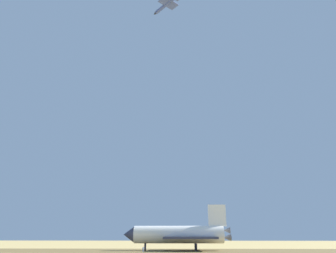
{
  "coord_description": "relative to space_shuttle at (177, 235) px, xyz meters",
  "views": [
    {
      "loc": [
        -17.16,
        122.2,
        3.97
      ],
      "look_at": [
        0.29,
        18.67,
        41.36
      ],
      "focal_mm": 33.76,
      "sensor_mm": 36.0,
      "label": 1
    }
  ],
  "objects": [
    {
      "name": "runway_strip",
      "position": [
        -0.53,
        -0.06,
        -5.34
      ],
      "size": [
        442.1,
        96.44,
        0.02
      ],
      "primitive_type": "cube",
      "rotation": [
        0.0,
        0.0,
        0.12
      ],
      "color": "brown",
      "rests_on": "ground"
    },
    {
      "name": "chase_jet_left_wing",
      "position": [
        2.32,
        11.36,
        92.42
      ],
      "size": [
        13.6,
        11.94,
        4.0
      ],
      "rotation": [
        0.0,
        0.0,
        -0.69
      ],
      "color": "#38478C"
    },
    {
      "name": "ground_plane",
      "position": [
        0.54,
        -3.61,
        -5.35
      ],
      "size": [
        1200.0,
        1200.0,
        0.0
      ],
      "primitive_type": "plane",
      "color": "tan"
    },
    {
      "name": "space_shuttle",
      "position": [
        0.0,
        0.0,
        0.0
      ],
      "size": [
        38.79,
        25.99,
        15.8
      ],
      "rotation": [
        0.0,
        0.0,
        0.12
      ],
      "color": "white",
      "rests_on": "ground"
    },
    {
      "name": "ground_crew_near_nose",
      "position": [
        8.39,
        16.64,
        -4.41
      ],
      "size": [
        0.26,
        0.65,
        1.73
      ],
      "rotation": [
        0.0,
        0.0,
        3.19
      ],
      "color": "#194799",
      "rests_on": "ground"
    }
  ]
}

